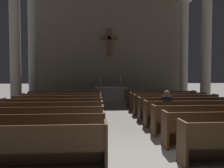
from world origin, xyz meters
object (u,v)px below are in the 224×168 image
Objects in this scene: column_right_third at (206,45)px; lone_worshipper at (166,107)px; pew_left_row_4 at (46,115)px; column_right_fourth at (184,51)px; pew_left_row_6 at (58,105)px; pew_left_row_2 at (24,132)px; pew_right_row_7 at (168,101)px; pew_right_row_8 at (161,99)px; candlestick_right at (121,83)px; pew_left_row_1 at (5,148)px; pew_left_row_5 at (53,109)px; altar at (111,94)px; pew_right_row_4 at (198,113)px; pew_right_row_3 at (215,119)px; column_left_third at (15,43)px; column_left_fourth at (33,50)px; pew_right_row_5 at (185,108)px; pew_right_row_6 at (176,104)px; pew_left_row_7 at (62,102)px; pew_left_row_8 at (65,100)px; pew_left_row_3 at (37,122)px; candlestick_left at (101,83)px.

lone_worshipper is at bearing -129.85° from column_right_third.
pew_left_row_4 is 0.54× the size of column_right_fourth.
column_right_third is at bearing 16.86° from pew_left_row_6.
pew_left_row_2 is at bearing -90.00° from pew_left_row_6.
pew_right_row_8 is (0.00, 1.13, 0.00)m from pew_right_row_7.
column_right_third reaches higher than candlestick_right.
pew_left_row_4 is (0.00, 3.40, 0.00)m from pew_left_row_1.
pew_left_row_5 is 6.80m from altar.
pew_right_row_4 is (5.52, 0.00, 0.00)m from pew_left_row_4.
column_left_third is (-8.28, 5.91, 3.15)m from pew_right_row_3.
pew_right_row_5 is at bearing -39.80° from column_left_fourth.
altar is at bearing 155.05° from column_right_third.
pew_right_row_6 is 5.78m from altar.
column_right_third is 11.51m from column_left_fourth.
altar is (-2.76, 3.94, 0.06)m from pew_right_row_7.
pew_right_row_7 is 1.00× the size of pew_right_row_8.
pew_left_row_4 and pew_right_row_4 have the same top height.
column_right_fourth is 6.36m from altar.
pew_left_row_6 is 7.12m from column_left_fourth.
pew_left_row_4 and pew_left_row_5 have the same top height.
lone_worshipper is at bearing -137.49° from pew_right_row_5.
pew_left_row_2 is 1.00× the size of pew_right_row_5.
pew_left_row_6 is 1.13m from pew_left_row_7.
column_left_third reaches higher than pew_right_row_4.
pew_right_row_3 is at bearing -90.00° from pew_right_row_5.
pew_right_row_8 is (5.52, 2.27, 0.00)m from pew_left_row_6.
candlestick_right reaches higher than pew_right_row_4.
candlestick_right is at bearing 0.00° from altar.
pew_left_row_4 is 4.33m from lone_worshipper.
pew_left_row_6 is 1.00× the size of pew_right_row_7.
column_right_third reaches higher than pew_left_row_8.
pew_left_row_3 is at bearing -168.40° from pew_right_row_4.
column_left_third and column_right_fourth have the same top height.
candlestick_right is (0.70, 0.00, 0.72)m from altar.
pew_left_row_4 and pew_right_row_6 have the same top height.
column_right_fourth is (8.28, 11.43, 3.15)m from pew_left_row_1.
lone_worshipper reaches higher than pew_right_row_4.
column_right_third reaches higher than pew_left_row_6.
pew_left_row_5 is at bearing -90.00° from pew_left_row_8.
pew_right_row_4 is 0.54× the size of column_right_third.
pew_left_row_2 and pew_right_row_5 have the same top height.
pew_right_row_5 is (0.00, 2.27, 0.00)m from pew_right_row_3.
pew_right_row_7 is 6.24m from column_right_fourth.
candlestick_right is at bearing 48.74° from pew_left_row_7.
pew_right_row_4 is 1.82× the size of altar.
pew_left_row_3 is 1.00× the size of pew_right_row_3.
pew_left_row_2 is at bearing -75.00° from column_left_fourth.
pew_left_row_1 is 9.18m from column_left_third.
altar reaches higher than pew_left_row_3.
candlestick_left reaches higher than pew_right_row_5.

